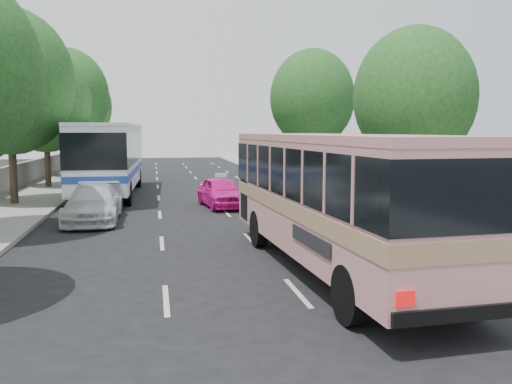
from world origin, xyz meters
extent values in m
plane|color=black|center=(0.00, 0.00, 0.00)|extent=(120.00, 120.00, 0.00)
cube|color=#9E998E|center=(-8.50, 20.00, 0.07)|extent=(4.00, 90.00, 0.15)
cube|color=#9E998E|center=(8.50, 20.00, 0.06)|extent=(4.00, 90.00, 0.12)
cube|color=#9E998E|center=(-10.30, 20.00, 0.90)|extent=(0.30, 90.00, 1.50)
cylinder|color=#38281E|center=(-8.70, 14.00, 1.90)|extent=(0.36, 0.36, 3.80)
ellipsoid|color=#1C4518|center=(-8.70, 14.00, 5.90)|extent=(6.00, 6.00, 6.90)
sphere|color=#1C4518|center=(-8.30, 13.70, 7.10)|extent=(3.90, 3.90, 3.90)
cylinder|color=#38281E|center=(-8.60, 22.00, 1.75)|extent=(0.36, 0.36, 3.50)
ellipsoid|color=#1C4518|center=(-8.60, 22.00, 5.43)|extent=(5.52, 5.52, 6.35)
sphere|color=#1C4518|center=(-8.20, 21.70, 6.53)|extent=(3.59, 3.59, 3.59)
cylinder|color=#38281E|center=(-8.50, 30.00, 2.00)|extent=(0.36, 0.36, 3.99)
ellipsoid|color=#1C4518|center=(-8.50, 30.00, 6.20)|extent=(6.30, 6.30, 7.24)
sphere|color=#1C4518|center=(-8.10, 29.70, 7.46)|extent=(4.09, 4.09, 4.09)
cylinder|color=#38281E|center=(-8.70, 38.00, 1.86)|extent=(0.36, 0.36, 3.72)
ellipsoid|color=#1C4518|center=(-8.70, 38.00, 5.78)|extent=(5.88, 5.88, 6.76)
sphere|color=#1C4518|center=(-8.30, 37.70, 6.96)|extent=(3.82, 3.82, 3.82)
cylinder|color=#38281E|center=(8.70, 8.00, 1.61)|extent=(0.36, 0.36, 3.23)
ellipsoid|color=#1C4518|center=(8.70, 8.00, 5.01)|extent=(5.10, 5.10, 5.87)
sphere|color=#1C4518|center=(9.10, 7.70, 6.04)|extent=(3.32, 3.31, 3.31)
cylinder|color=#38281E|center=(9.00, 24.00, 1.90)|extent=(0.36, 0.36, 3.80)
ellipsoid|color=#1C4518|center=(9.00, 24.00, 5.90)|extent=(6.00, 6.00, 6.90)
sphere|color=#1C4518|center=(9.40, 23.70, 7.10)|extent=(3.90, 3.90, 3.90)
cube|color=#CA8285|center=(2.46, -0.32, 2.04)|extent=(3.32, 11.09, 2.94)
cube|color=#9E7A59|center=(2.46, -0.32, 1.70)|extent=(3.36, 11.12, 0.38)
cube|color=black|center=(2.46, -0.32, 2.58)|extent=(3.37, 11.13, 1.21)
cube|color=#CA8285|center=(2.46, -0.32, 3.42)|extent=(3.34, 11.11, 0.18)
cylinder|color=black|center=(1.06, 2.90, 0.57)|extent=(0.39, 1.16, 1.14)
cylinder|color=black|center=(3.50, 3.03, 0.57)|extent=(0.39, 1.16, 1.14)
cylinder|color=black|center=(1.44, -4.11, 0.57)|extent=(0.39, 1.16, 1.14)
cylinder|color=black|center=(3.87, -3.98, 0.57)|extent=(0.39, 1.16, 1.14)
imported|color=#ED1499|center=(1.00, 11.92, 0.71)|extent=(2.22, 4.37, 1.42)
imported|color=silver|center=(-4.50, 8.71, 0.73)|extent=(2.07, 5.03, 1.46)
cube|color=silver|center=(-4.50, 17.87, 2.28)|extent=(3.18, 13.27, 3.35)
cube|color=black|center=(-4.50, 17.87, 2.69)|extent=(3.23, 13.30, 1.65)
cube|color=navy|center=(-4.50, 17.87, 1.43)|extent=(3.22, 13.29, 0.33)
cube|color=silver|center=(-4.50, 17.87, 3.88)|extent=(3.20, 13.29, 0.15)
cylinder|color=black|center=(-5.63, 22.08, 0.60)|extent=(0.39, 1.22, 1.21)
cylinder|color=black|center=(-3.13, 22.01, 0.60)|extent=(0.39, 1.22, 1.21)
cylinder|color=black|center=(-5.88, 13.29, 0.60)|extent=(0.39, 1.22, 1.21)
cylinder|color=black|center=(-3.38, 13.22, 0.60)|extent=(0.39, 1.22, 1.21)
cube|color=silver|center=(-6.30, 31.59, 2.17)|extent=(4.08, 12.75, 3.18)
cube|color=black|center=(-6.30, 31.59, 2.56)|extent=(4.13, 12.78, 1.57)
cube|color=navy|center=(-6.30, 31.59, 1.36)|extent=(4.12, 12.77, 0.31)
cube|color=silver|center=(-6.30, 31.59, 3.68)|extent=(4.10, 12.77, 0.15)
cylinder|color=black|center=(-7.02, 35.67, 0.57)|extent=(0.46, 1.18, 1.15)
cylinder|color=black|center=(-4.67, 35.39, 0.57)|extent=(0.46, 1.18, 1.15)
cylinder|color=black|center=(-7.97, 27.37, 0.57)|extent=(0.46, 1.18, 1.15)
cylinder|color=black|center=(-5.63, 27.10, 0.57)|extent=(0.46, 1.18, 1.15)
cube|color=silver|center=(1.00, 11.92, 1.51)|extent=(0.57, 0.25, 0.18)
camera|label=1|loc=(-2.09, -13.38, 3.60)|focal=38.00mm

